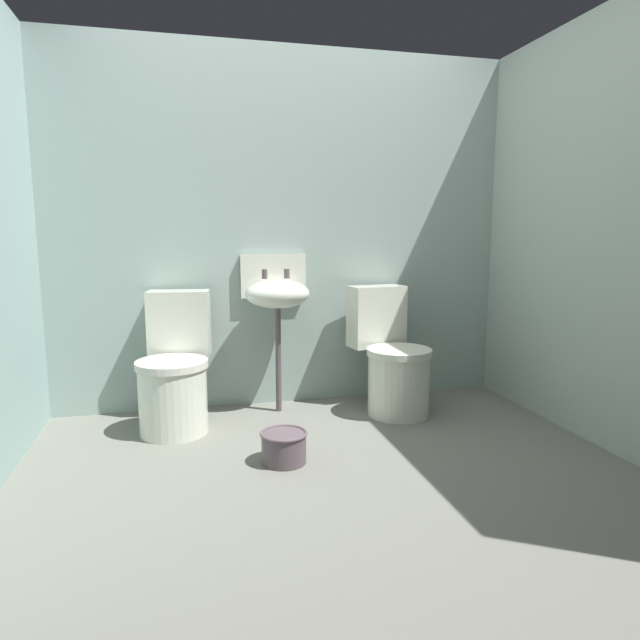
% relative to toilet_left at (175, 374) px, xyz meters
% --- Properties ---
extents(ground_plane, '(3.34, 2.92, 0.08)m').
position_rel_toilet_left_xyz_m(ground_plane, '(0.72, -0.91, -0.36)').
color(ground_plane, slate).
extents(wall_back, '(3.34, 0.10, 2.28)m').
position_rel_toilet_left_xyz_m(wall_back, '(0.72, 0.40, 0.82)').
color(wall_back, '#91A7A0').
rests_on(wall_back, ground).
extents(wall_right, '(0.10, 2.72, 2.28)m').
position_rel_toilet_left_xyz_m(wall_right, '(2.24, -0.81, 0.82)').
color(wall_right, '#94A79B').
rests_on(wall_right, ground).
extents(toilet_left, '(0.47, 0.64, 0.78)m').
position_rel_toilet_left_xyz_m(toilet_left, '(0.00, 0.00, 0.00)').
color(toilet_left, silver).
rests_on(toilet_left, ground).
extents(toilet_right, '(0.47, 0.64, 0.78)m').
position_rel_toilet_left_xyz_m(toilet_right, '(1.33, 0.00, 0.00)').
color(toilet_right, silver).
rests_on(toilet_right, ground).
extents(sink, '(0.42, 0.35, 0.99)m').
position_rel_toilet_left_xyz_m(sink, '(0.63, 0.19, 0.43)').
color(sink, '#56484E').
rests_on(sink, ground).
extents(bucket, '(0.24, 0.24, 0.16)m').
position_rel_toilet_left_xyz_m(bucket, '(0.52, -0.65, -0.24)').
color(bucket, '#56484E').
rests_on(bucket, ground).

